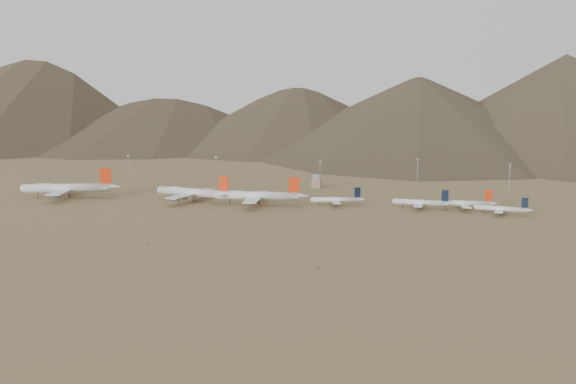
% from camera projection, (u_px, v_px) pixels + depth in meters
% --- Properties ---
extents(ground, '(3000.00, 3000.00, 0.00)m').
position_uv_depth(ground, '(245.00, 211.00, 388.64)').
color(ground, '#9D8151').
rests_on(ground, ground).
extents(mountain_ridge, '(4400.00, 1000.00, 300.00)m').
position_uv_depth(mountain_ridge, '(363.00, 70.00, 1234.51)').
color(mountain_ridge, brown).
rests_on(mountain_ridge, ground).
extents(widebody_west, '(76.66, 60.73, 23.42)m').
position_uv_depth(widebody_west, '(68.00, 188.00, 442.02)').
color(widebody_west, silver).
rests_on(widebody_west, ground).
extents(widebody_centre, '(70.20, 55.11, 21.14)m').
position_uv_depth(widebody_centre, '(193.00, 192.00, 424.18)').
color(widebody_centre, silver).
rests_on(widebody_centre, ground).
extents(widebody_east, '(70.43, 54.54, 20.95)m').
position_uv_depth(widebody_east, '(258.00, 196.00, 409.14)').
color(widebody_east, silver).
rests_on(widebody_east, ground).
extents(narrowbody_a, '(40.21, 29.56, 13.47)m').
position_uv_depth(narrowbody_a, '(337.00, 200.00, 408.21)').
color(narrowbody_a, silver).
rests_on(narrowbody_a, ground).
extents(narrowbody_b, '(43.14, 31.12, 14.24)m').
position_uv_depth(narrowbody_b, '(422.00, 203.00, 394.70)').
color(narrowbody_b, silver).
rests_on(narrowbody_b, ground).
extents(narrowbody_c, '(42.95, 31.10, 14.20)m').
position_uv_depth(narrowbody_c, '(466.00, 203.00, 391.53)').
color(narrowbody_c, silver).
rests_on(narrowbody_c, ground).
extents(narrowbody_d, '(37.53, 27.48, 12.52)m').
position_uv_depth(narrowbody_d, '(502.00, 209.00, 373.67)').
color(narrowbody_d, silver).
rests_on(narrowbody_d, ground).
extents(control_tower, '(8.00, 8.00, 12.00)m').
position_uv_depth(control_tower, '(316.00, 182.00, 497.22)').
color(control_tower, gray).
rests_on(control_tower, ground).
extents(mast_far_west, '(2.00, 0.60, 25.70)m').
position_uv_depth(mast_far_west, '(129.00, 167.00, 533.32)').
color(mast_far_west, gray).
rests_on(mast_far_west, ground).
extents(mast_west, '(2.00, 0.60, 25.70)m').
position_uv_depth(mast_west, '(216.00, 169.00, 520.33)').
color(mast_west, gray).
rests_on(mast_west, ground).
extents(mast_centre, '(2.00, 0.60, 25.70)m').
position_uv_depth(mast_centre, '(320.00, 174.00, 478.25)').
color(mast_centre, gray).
rests_on(mast_centre, ground).
extents(mast_east, '(2.00, 0.60, 25.70)m').
position_uv_depth(mast_east, '(417.00, 172.00, 498.64)').
color(mast_east, gray).
rests_on(mast_east, ground).
extents(mast_far_east, '(2.00, 0.60, 25.70)m').
position_uv_depth(mast_far_east, '(509.00, 177.00, 459.62)').
color(mast_far_east, gray).
rests_on(mast_far_east, ground).
extents(desert_scrub, '(434.75, 183.12, 0.88)m').
position_uv_depth(desert_scrub, '(229.00, 240.00, 303.08)').
color(desert_scrub, brown).
rests_on(desert_scrub, ground).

